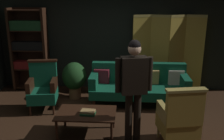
% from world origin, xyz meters
% --- Properties ---
extents(ground_plane, '(10.00, 10.00, 0.00)m').
position_xyz_m(ground_plane, '(0.00, 0.00, 0.00)').
color(ground_plane, '#331E11').
extents(back_wall, '(7.20, 0.10, 2.80)m').
position_xyz_m(back_wall, '(0.00, 2.45, 1.40)').
color(back_wall, black).
rests_on(back_wall, ground_plane).
extents(folding_screen, '(1.72, 0.25, 1.90)m').
position_xyz_m(folding_screen, '(1.27, 2.23, 0.99)').
color(folding_screen, '#B29338').
rests_on(folding_screen, ground_plane).
extents(bookshelf, '(0.90, 0.32, 2.05)m').
position_xyz_m(bookshelf, '(-2.15, 2.19, 1.09)').
color(bookshelf, black).
rests_on(bookshelf, ground_plane).
extents(velvet_couch, '(2.12, 0.78, 0.88)m').
position_xyz_m(velvet_couch, '(0.55, 1.46, 0.46)').
color(velvet_couch, black).
rests_on(velvet_couch, ground_plane).
extents(coffee_table, '(1.00, 0.64, 0.42)m').
position_xyz_m(coffee_table, '(-0.39, 0.02, 0.37)').
color(coffee_table, black).
rests_on(coffee_table, ground_plane).
extents(armchair_gilt_accent, '(0.67, 0.67, 1.04)m').
position_xyz_m(armchair_gilt_accent, '(1.12, -0.24, 0.49)').
color(armchair_gilt_accent, tan).
rests_on(armchair_gilt_accent, ground_plane).
extents(armchair_wing_left, '(0.66, 0.66, 1.04)m').
position_xyz_m(armchair_wing_left, '(-1.46, 0.99, 0.49)').
color(armchair_wing_left, black).
rests_on(armchair_wing_left, ground_plane).
extents(standing_figure, '(0.58, 0.29, 1.70)m').
position_xyz_m(standing_figure, '(0.40, -0.14, 1.03)').
color(standing_figure, black).
rests_on(standing_figure, ground_plane).
extents(potted_plant, '(0.56, 0.56, 0.86)m').
position_xyz_m(potted_plant, '(-0.93, 1.66, 0.50)').
color(potted_plant, brown).
rests_on(potted_plant, ground_plane).
extents(book_green_cloth, '(0.26, 0.19, 0.04)m').
position_xyz_m(book_green_cloth, '(-0.35, -0.05, 0.44)').
color(book_green_cloth, '#1E4C28').
rests_on(book_green_cloth, coffee_table).
extents(book_tan_leather, '(0.25, 0.18, 0.03)m').
position_xyz_m(book_tan_leather, '(-0.35, -0.05, 0.47)').
color(book_tan_leather, '#9E7A47').
rests_on(book_tan_leather, book_green_cloth).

